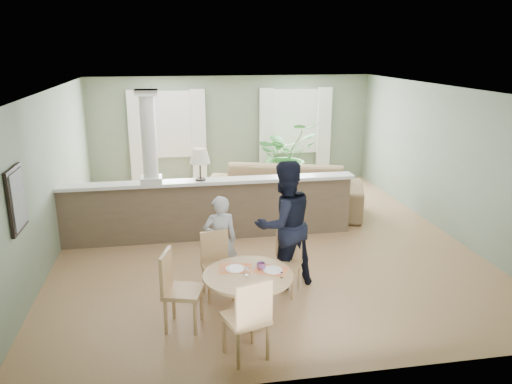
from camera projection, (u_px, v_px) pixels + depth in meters
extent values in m
plane|color=tan|center=(261.00, 239.00, 9.11)|extent=(8.00, 8.00, 0.00)
cube|color=gray|center=(232.00, 131.00, 12.51)|extent=(7.00, 0.02, 2.70)
cube|color=gray|center=(51.00, 176.00, 8.16)|extent=(0.02, 8.00, 2.70)
cube|color=gray|center=(445.00, 160.00, 9.30)|extent=(0.02, 8.00, 2.70)
cube|color=gray|center=(333.00, 260.00, 4.95)|extent=(7.00, 0.02, 2.70)
cube|color=white|center=(261.00, 89.00, 8.35)|extent=(7.00, 8.00, 0.02)
cube|color=white|center=(167.00, 125.00, 12.17)|extent=(1.10, 0.02, 1.50)
cube|color=white|center=(167.00, 125.00, 12.14)|extent=(1.22, 0.04, 1.62)
cube|color=white|center=(295.00, 121.00, 12.69)|extent=(1.10, 0.02, 1.50)
cube|color=white|center=(295.00, 121.00, 12.67)|extent=(1.22, 0.04, 1.62)
cube|color=white|center=(137.00, 138.00, 12.04)|extent=(0.35, 0.10, 2.30)
cube|color=white|center=(199.00, 136.00, 12.29)|extent=(0.35, 0.10, 2.30)
cube|color=white|center=(266.00, 134.00, 12.57)|extent=(0.35, 0.10, 2.30)
cube|color=white|center=(324.00, 133.00, 12.81)|extent=(0.35, 0.10, 2.30)
cube|color=black|center=(16.00, 199.00, 6.21)|extent=(0.04, 0.62, 0.82)
cube|color=gray|center=(18.00, 199.00, 6.22)|extent=(0.02, 0.52, 0.72)
cube|color=brown|center=(210.00, 211.00, 9.00)|extent=(5.20, 0.22, 1.05)
cube|color=white|center=(209.00, 181.00, 8.85)|extent=(5.32, 0.36, 0.06)
cube|color=white|center=(151.00, 180.00, 8.66)|extent=(0.36, 0.36, 0.10)
cylinder|color=white|center=(149.00, 137.00, 8.45)|extent=(0.26, 0.26, 1.39)
cube|color=white|center=(146.00, 93.00, 8.24)|extent=(0.38, 0.38, 0.10)
cylinder|color=black|center=(201.00, 179.00, 8.81)|extent=(0.18, 0.18, 0.03)
cylinder|color=black|center=(200.00, 171.00, 8.77)|extent=(0.03, 0.03, 0.28)
cone|color=beige|center=(200.00, 156.00, 8.69)|extent=(0.36, 0.36, 0.26)
imported|color=brown|center=(283.00, 191.00, 10.40)|extent=(3.49, 2.23, 0.95)
imported|color=#2F6829|center=(286.00, 155.00, 12.10)|extent=(1.90, 1.80, 1.68)
cylinder|color=tan|center=(248.00, 321.00, 6.35)|extent=(0.47, 0.47, 0.04)
cylinder|color=tan|center=(248.00, 299.00, 6.26)|extent=(0.13, 0.13, 0.61)
cylinder|color=tan|center=(248.00, 275.00, 6.17)|extent=(1.12, 1.12, 0.04)
cube|color=#DC4931|center=(235.00, 268.00, 6.31)|extent=(0.44, 0.35, 0.01)
cube|color=#DC4931|center=(271.00, 270.00, 6.27)|extent=(0.49, 0.45, 0.01)
cylinder|color=white|center=(235.00, 269.00, 6.28)|extent=(0.24, 0.24, 0.01)
cylinder|color=white|center=(273.00, 270.00, 6.25)|extent=(0.24, 0.24, 0.01)
cylinder|color=white|center=(247.00, 271.00, 6.13)|extent=(0.07, 0.07, 0.08)
cube|color=silver|center=(231.00, 270.00, 6.24)|extent=(0.04, 0.16, 0.00)
cube|color=silver|center=(222.00, 269.00, 6.27)|extent=(0.04, 0.20, 0.00)
cylinder|color=white|center=(282.00, 275.00, 6.05)|extent=(0.04, 0.04, 0.07)
cylinder|color=silver|center=(282.00, 272.00, 6.04)|extent=(0.04, 0.04, 0.01)
imported|color=#2452AC|center=(261.00, 266.00, 6.28)|extent=(0.13, 0.13, 0.09)
cube|color=tan|center=(218.00, 267.00, 6.90)|extent=(0.47, 0.47, 0.05)
cylinder|color=tan|center=(209.00, 290.00, 6.76)|extent=(0.04, 0.04, 0.42)
cylinder|color=tan|center=(233.00, 286.00, 6.86)|extent=(0.04, 0.04, 0.42)
cylinder|color=tan|center=(204.00, 279.00, 7.07)|extent=(0.04, 0.04, 0.42)
cylinder|color=tan|center=(227.00, 276.00, 7.17)|extent=(0.04, 0.04, 0.42)
cube|color=tan|center=(214.00, 246.00, 7.00)|extent=(0.40, 0.10, 0.45)
cube|color=tan|center=(285.00, 264.00, 7.02)|extent=(0.55, 0.55, 0.05)
cylinder|color=tan|center=(270.00, 282.00, 6.99)|extent=(0.04, 0.04, 0.41)
cylinder|color=tan|center=(293.00, 286.00, 6.88)|extent=(0.04, 0.04, 0.41)
cylinder|color=tan|center=(277.00, 273.00, 7.28)|extent=(0.04, 0.04, 0.41)
cylinder|color=tan|center=(299.00, 276.00, 7.17)|extent=(0.04, 0.04, 0.41)
cube|color=tan|center=(289.00, 244.00, 7.11)|extent=(0.35, 0.23, 0.44)
cube|color=tan|center=(246.00, 318.00, 5.54)|extent=(0.57, 0.57, 0.05)
cylinder|color=tan|center=(252.00, 326.00, 5.85)|extent=(0.04, 0.04, 0.46)
cylinder|color=tan|center=(224.00, 334.00, 5.68)|extent=(0.04, 0.04, 0.46)
cylinder|color=tan|center=(268.00, 342.00, 5.54)|extent=(0.04, 0.04, 0.46)
cylinder|color=tan|center=(238.00, 351.00, 5.37)|extent=(0.04, 0.04, 0.46)
cube|color=tan|center=(254.00, 305.00, 5.29)|extent=(0.42, 0.18, 0.49)
cube|color=tan|center=(183.00, 292.00, 6.13)|extent=(0.56, 0.56, 0.05)
cylinder|color=tan|center=(195.00, 318.00, 6.01)|extent=(0.04, 0.04, 0.46)
cylinder|color=tan|center=(202.00, 304.00, 6.36)|extent=(0.04, 0.04, 0.46)
cylinder|color=tan|center=(166.00, 317.00, 6.05)|extent=(0.04, 0.04, 0.46)
cylinder|color=tan|center=(174.00, 302.00, 6.40)|extent=(0.04, 0.04, 0.46)
cube|color=tan|center=(166.00, 271.00, 6.08)|extent=(0.16, 0.42, 0.49)
imported|color=#A5A5AA|center=(220.00, 241.00, 7.20)|extent=(0.53, 0.37, 1.36)
imported|color=black|center=(284.00, 224.00, 7.15)|extent=(1.08, 0.95, 1.87)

